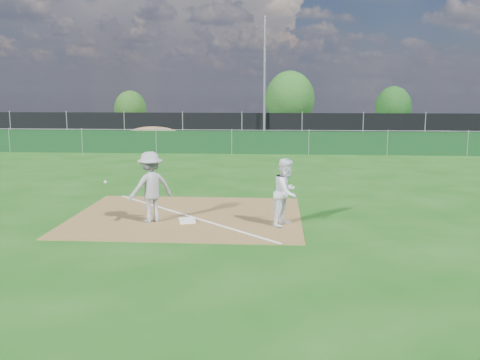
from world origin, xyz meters
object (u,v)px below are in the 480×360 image
first_base (187,220)px  tree_right (393,107)px  light_pole (265,79)px  tree_mid (290,99)px  tree_left (130,109)px  runner (286,192)px  car_right (316,126)px  play_at_first (151,187)px  car_left (175,124)px  car_mid (209,125)px

first_base → tree_right: 36.35m
light_pole → tree_mid: 10.73m
tree_left → tree_right: (22.73, 1.24, 0.19)m
light_pole → runner: bearing=-87.2°
runner → tree_right: bearing=8.5°
runner → car_right: bearing=18.7°
light_pole → first_base: 22.78m
car_right → tree_mid: tree_mid is taller
play_at_first → tree_mid: size_ratio=0.39×
tree_right → play_at_first: bearing=-111.0°
play_at_first → runner: (3.40, -0.08, -0.07)m
runner → car_right: size_ratio=0.41×
car_right → tree_right: size_ratio=1.13×
car_left → tree_mid: 10.53m
runner → tree_left: 35.50m
tree_left → tree_mid: size_ratio=0.66×
car_left → play_at_first: bearing=166.9°
first_base → tree_left: (-10.51, 32.94, 1.61)m
tree_left → runner: bearing=-68.5°
light_pole → car_left: (-6.96, 5.05, -3.25)m
tree_right → car_mid: bearing=-153.1°
car_left → tree_right: size_ratio=1.20×
car_left → tree_mid: tree_mid is taller
car_left → car_mid: bearing=-130.9°
play_at_first → car_right: (6.09, 27.29, -0.31)m
car_right → tree_right: tree_right is taller
light_pole → first_base: (-1.39, -22.39, -3.94)m
play_at_first → car_left: size_ratio=0.44×
car_right → light_pole: bearing=144.5°
light_pole → car_right: 7.06m
play_at_first → car_right: 27.96m
car_left → car_right: car_left is taller
car_left → car_mid: car_left is taller
tree_right → first_base: bearing=-109.7°
light_pole → first_base: bearing=-93.6°
tree_mid → tree_right: tree_mid is taller
first_base → tree_left: bearing=107.7°
light_pole → tree_right: light_pole is taller
light_pole → tree_left: size_ratio=2.46×
first_base → tree_mid: (3.30, 32.84, 2.46)m
car_right → tree_left: 16.71m
play_at_first → tree_left: tree_left is taller
runner → car_right: (2.69, 27.37, -0.23)m
play_at_first → car_right: size_ratio=0.46×
light_pole → car_mid: (-4.24, 4.16, -3.27)m
runner → car_mid: bearing=35.7°
first_base → car_right: 27.78m
runner → play_at_first: bearing=113.0°
tree_left → first_base: bearing=-72.3°
first_base → car_mid: bearing=96.1°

